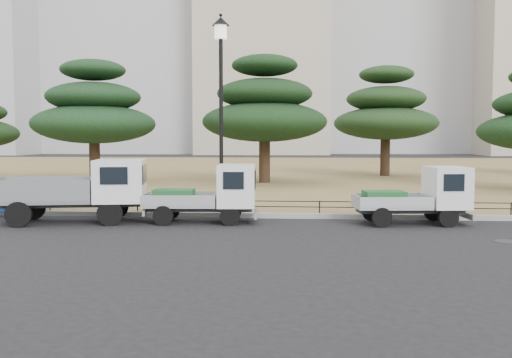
# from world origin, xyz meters

# --- Properties ---
(ground) EXTENTS (220.00, 220.00, 0.00)m
(ground) POSITION_xyz_m (0.00, 0.00, 0.00)
(ground) COLOR black
(lawn) EXTENTS (120.00, 56.00, 0.15)m
(lawn) POSITION_xyz_m (0.00, 30.60, 0.07)
(lawn) COLOR olive
(lawn) RESTS_ON ground
(curb) EXTENTS (120.00, 0.25, 0.16)m
(curb) POSITION_xyz_m (0.00, 2.60, 0.08)
(curb) COLOR gray
(curb) RESTS_ON ground
(truck_large) EXTENTS (4.63, 2.53, 1.91)m
(truck_large) POSITION_xyz_m (-5.28, 1.16, 1.06)
(truck_large) COLOR black
(truck_large) RESTS_ON ground
(truck_kei_front) EXTENTS (3.43, 1.64, 1.77)m
(truck_kei_front) POSITION_xyz_m (-1.37, 1.45, 0.88)
(truck_kei_front) COLOR black
(truck_kei_front) RESTS_ON ground
(truck_kei_rear) EXTENTS (3.41, 1.74, 1.72)m
(truck_kei_rear) POSITION_xyz_m (4.93, 1.62, 0.86)
(truck_kei_rear) COLOR black
(truck_kei_rear) RESTS_ON ground
(street_lamp) EXTENTS (0.57, 0.57, 6.33)m
(street_lamp) POSITION_xyz_m (-1.22, 2.90, 4.43)
(street_lamp) COLOR black
(street_lamp) RESTS_ON lawn
(pipe_fence) EXTENTS (38.00, 0.04, 0.40)m
(pipe_fence) POSITION_xyz_m (0.00, 2.75, 0.44)
(pipe_fence) COLOR black
(pipe_fence) RESTS_ON lawn
(tarp_pile) EXTENTS (1.62, 1.19, 1.08)m
(tarp_pile) POSITION_xyz_m (-8.22, 2.81, 0.58)
(tarp_pile) COLOR #133C97
(tarp_pile) RESTS_ON lawn
(manhole) EXTENTS (0.60, 0.60, 0.01)m
(manhole) POSITION_xyz_m (6.50, -1.20, 0.01)
(manhole) COLOR #2D2D30
(manhole) RESTS_ON ground
(pine_west_near) EXTENTS (6.75, 6.75, 6.75)m
(pine_west_near) POSITION_xyz_m (-10.04, 15.18, 4.04)
(pine_west_near) COLOR black
(pine_west_near) RESTS_ON lawn
(pine_center_left) EXTENTS (6.86, 6.86, 6.98)m
(pine_center_left) POSITION_xyz_m (-0.61, 15.67, 4.18)
(pine_center_left) COLOR black
(pine_center_left) RESTS_ON lawn
(pine_center_right) EXTENTS (6.72, 6.72, 7.13)m
(pine_center_right) POSITION_xyz_m (6.87, 22.15, 4.28)
(pine_center_right) COLOR black
(pine_center_right) RESTS_ON lawn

